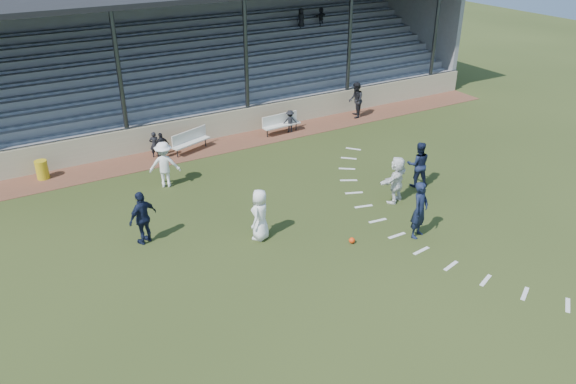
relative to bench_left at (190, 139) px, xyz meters
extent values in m
plane|color=#2B3716|center=(0.49, -10.56, -0.58)|extent=(90.00, 90.00, 0.00)
cube|color=brown|center=(0.49, -0.06, -0.57)|extent=(34.00, 2.00, 0.02)
cube|color=tan|center=(0.49, 0.99, 0.02)|extent=(34.00, 0.18, 1.20)
cube|color=silver|center=(0.00, -0.12, -0.13)|extent=(2.01, 1.07, 0.06)
cube|color=silver|center=(0.00, 0.10, 0.12)|extent=(1.90, 0.75, 0.54)
cylinder|color=#2E3236|center=(-0.80, -0.42, -0.36)|extent=(0.06, 0.06, 0.40)
cylinder|color=#2E3236|center=(0.80, 0.17, -0.36)|extent=(0.06, 0.06, 0.40)
cube|color=silver|center=(4.69, -0.20, -0.13)|extent=(2.02, 0.53, 0.06)
cube|color=silver|center=(4.69, 0.02, 0.12)|extent=(2.00, 0.19, 0.54)
cylinder|color=#2E3236|center=(3.84, -0.26, -0.36)|extent=(0.06, 0.06, 0.40)
cylinder|color=#2E3236|center=(5.54, -0.15, -0.36)|extent=(0.06, 0.06, 0.40)
cylinder|color=gold|center=(-6.35, 0.26, -0.17)|extent=(0.49, 0.49, 0.79)
sphere|color=red|center=(1.73, -10.17, -0.48)|extent=(0.21, 0.21, 0.21)
imported|color=white|center=(-0.75, -8.35, 0.32)|extent=(1.04, 1.01, 1.80)
imported|color=#121932|center=(3.93, -10.90, 0.42)|extent=(0.86, 0.72, 2.01)
imported|color=#121932|center=(6.52, -7.93, 0.35)|extent=(1.13, 1.05, 1.87)
imported|color=white|center=(-2.18, -2.93, 0.36)|extent=(1.40, 1.13, 1.88)
imported|color=#121932|center=(-4.19, -6.65, 0.35)|extent=(1.19, 0.87, 1.87)
imported|color=white|center=(4.91, -8.53, 0.33)|extent=(1.77, 1.12, 1.82)
imported|color=black|center=(9.26, -0.03, 0.37)|extent=(1.07, 1.14, 1.87)
imported|color=black|center=(-1.63, 0.12, 0.03)|extent=(0.50, 0.41, 1.18)
imported|color=black|center=(-1.40, -0.18, 0.03)|extent=(0.74, 0.40, 1.19)
imported|color=black|center=(5.15, -0.21, 0.00)|extent=(0.83, 0.66, 1.12)
cube|color=gray|center=(0.49, 1.54, 0.02)|extent=(34.00, 0.80, 1.20)
cube|color=slate|center=(0.49, 1.64, 0.67)|extent=(33.00, 0.28, 0.10)
cube|color=gray|center=(0.49, 2.34, 0.22)|extent=(34.00, 0.80, 1.60)
cube|color=slate|center=(0.49, 2.44, 1.07)|extent=(33.00, 0.28, 0.10)
cube|color=gray|center=(0.49, 3.14, 0.42)|extent=(34.00, 0.80, 2.00)
cube|color=slate|center=(0.49, 3.24, 1.47)|extent=(33.00, 0.28, 0.10)
cube|color=gray|center=(0.49, 3.94, 0.62)|extent=(34.00, 0.80, 2.40)
cube|color=slate|center=(0.49, 4.04, 1.87)|extent=(33.00, 0.28, 0.10)
cube|color=gray|center=(0.49, 4.74, 0.82)|extent=(34.00, 0.80, 2.80)
cube|color=slate|center=(0.49, 4.84, 2.27)|extent=(33.00, 0.28, 0.10)
cube|color=gray|center=(0.49, 5.54, 1.02)|extent=(34.00, 0.80, 3.20)
cube|color=slate|center=(0.49, 5.64, 2.67)|extent=(33.00, 0.28, 0.10)
cube|color=gray|center=(0.49, 6.34, 1.22)|extent=(34.00, 0.80, 3.60)
cube|color=slate|center=(0.49, 6.44, 3.07)|extent=(33.00, 0.28, 0.10)
cube|color=gray|center=(0.49, 7.14, 1.42)|extent=(34.00, 0.80, 4.00)
cube|color=slate|center=(0.49, 7.24, 3.47)|extent=(33.00, 0.28, 0.10)
cube|color=gray|center=(0.49, 7.94, 1.62)|extent=(34.00, 0.80, 4.40)
cube|color=slate|center=(0.49, 8.04, 3.87)|extent=(33.00, 0.28, 0.10)
cube|color=gray|center=(0.49, 8.54, 2.62)|extent=(34.00, 0.40, 6.40)
cube|color=gray|center=(17.34, 4.94, 2.62)|extent=(0.30, 7.80, 6.40)
cylinder|color=#2E3236|center=(-2.51, 1.09, 2.67)|extent=(0.20, 0.20, 6.50)
cylinder|color=#2E3236|center=(3.49, 1.09, 2.67)|extent=(0.20, 0.20, 6.50)
cylinder|color=#2E3236|center=(9.49, 1.09, 2.67)|extent=(0.20, 0.20, 6.50)
cylinder|color=#2E3236|center=(15.49, 1.09, 2.67)|extent=(0.20, 0.20, 6.50)
cylinder|color=#2E3236|center=(0.49, 0.99, 0.67)|extent=(34.00, 0.05, 0.05)
imported|color=black|center=(9.75, 6.38, 3.58)|extent=(0.62, 0.47, 1.12)
imported|color=black|center=(11.15, 6.38, 3.54)|extent=(1.02, 0.55, 1.05)
cube|color=silver|center=(6.61, -3.55, -0.58)|extent=(0.54, 0.61, 0.01)
cube|color=silver|center=(5.78, -4.33, -0.58)|extent=(0.59, 0.56, 0.01)
cube|color=silver|center=(5.06, -5.22, -0.58)|extent=(0.64, 0.51, 0.01)
cube|color=silver|center=(4.45, -6.18, -0.58)|extent=(0.67, 0.44, 0.01)
cube|color=silver|center=(3.97, -7.21, -0.58)|extent=(0.70, 0.37, 0.01)
cube|color=silver|center=(3.62, -8.30, -0.58)|extent=(0.71, 0.29, 0.01)
cube|color=silver|center=(3.41, -9.42, -0.58)|extent=(0.71, 0.21, 0.01)
cube|color=silver|center=(3.34, -10.56, -0.58)|extent=(0.70, 0.12, 0.01)
cube|color=silver|center=(3.41, -11.70, -0.58)|extent=(0.71, 0.21, 0.01)
cube|color=silver|center=(3.62, -12.82, -0.58)|extent=(0.71, 0.29, 0.01)
cube|color=silver|center=(3.97, -13.90, -0.58)|extent=(0.70, 0.37, 0.01)
cube|color=silver|center=(4.45, -14.93, -0.58)|extent=(0.67, 0.44, 0.01)
cube|color=silver|center=(5.06, -15.90, -0.58)|extent=(0.64, 0.51, 0.01)
camera|label=1|loc=(-8.09, -22.87, 9.42)|focal=35.00mm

